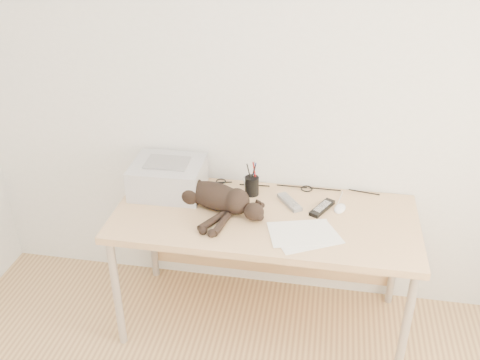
% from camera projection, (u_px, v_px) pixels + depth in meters
% --- Properties ---
extents(wall_back, '(3.50, 0.00, 3.50)m').
position_uv_depth(wall_back, '(276.00, 91.00, 2.85)').
color(wall_back, white).
rests_on(wall_back, floor).
extents(desk, '(1.60, 0.70, 0.74)m').
position_uv_depth(desk, '(266.00, 227.00, 2.95)').
color(desk, tan).
rests_on(desk, floor).
extents(printer, '(0.40, 0.34, 0.19)m').
position_uv_depth(printer, '(168.00, 177.00, 3.00)').
color(printer, '#A2A3A7').
rests_on(printer, desk).
extents(papers, '(0.40, 0.34, 0.01)m').
position_uv_depth(papers, '(304.00, 235.00, 2.66)').
color(papers, white).
rests_on(papers, desk).
extents(cat, '(0.65, 0.44, 0.16)m').
position_uv_depth(cat, '(212.00, 197.00, 2.85)').
color(cat, black).
rests_on(cat, desk).
extents(mug, '(0.14, 0.14, 0.09)m').
position_uv_depth(mug, '(251.00, 185.00, 3.01)').
color(mug, white).
rests_on(mug, desk).
extents(pen_cup, '(0.08, 0.08, 0.20)m').
position_uv_depth(pen_cup, '(252.00, 185.00, 2.98)').
color(pen_cup, black).
rests_on(pen_cup, desk).
extents(remote_grey, '(0.15, 0.19, 0.02)m').
position_uv_depth(remote_grey, '(289.00, 202.00, 2.91)').
color(remote_grey, gray).
rests_on(remote_grey, desk).
extents(remote_black, '(0.14, 0.19, 0.02)m').
position_uv_depth(remote_black, '(322.00, 208.00, 2.86)').
color(remote_black, black).
rests_on(remote_black, desk).
extents(mouse, '(0.08, 0.11, 0.03)m').
position_uv_depth(mouse, '(340.00, 207.00, 2.86)').
color(mouse, white).
rests_on(mouse, desk).
extents(cable_tangle, '(1.36, 0.07, 0.01)m').
position_uv_depth(cable_tangle, '(272.00, 186.00, 3.08)').
color(cable_tangle, black).
rests_on(cable_tangle, desk).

